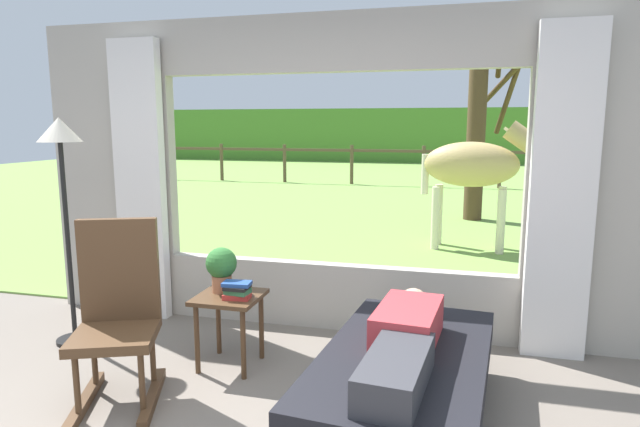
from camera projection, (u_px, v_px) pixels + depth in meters
name	position (u px, v px, depth m)	size (l,w,h in m)	color
back_wall_with_window	(334.00, 180.00, 4.35)	(5.20, 0.12, 2.55)	#ADA599
curtain_panel_left	(140.00, 182.00, 4.65)	(0.44, 0.10, 2.40)	silver
curtain_panel_right	(562.00, 195.00, 3.81)	(0.44, 0.10, 2.40)	silver
outdoor_pasture_lawn	(423.00, 186.00, 14.96)	(36.00, 21.68, 0.02)	#759E47
distant_hill_ridge	(439.00, 136.00, 24.16)	(36.00, 2.00, 2.40)	#4C822F
recliner_sofa	(404.00, 385.00, 3.09)	(1.05, 1.78, 0.42)	black
reclining_person	(404.00, 338.00, 2.99)	(0.39, 1.44, 0.22)	#B23338
rocking_chair	(118.00, 313.00, 3.32)	(0.68, 0.80, 1.12)	#4C331E
side_table	(229.00, 308.00, 3.77)	(0.44, 0.44, 0.52)	#4C331E
potted_plant	(221.00, 267.00, 3.80)	(0.22, 0.22, 0.32)	#9E6042
book_stack	(237.00, 290.00, 3.67)	(0.20, 0.15, 0.12)	#B22D28
floor_lamp_left	(62.00, 163.00, 4.02)	(0.32, 0.32, 1.75)	black
horse	(477.00, 166.00, 7.14)	(1.82, 0.66, 1.73)	tan
pasture_tree	(478.00, 129.00, 9.37)	(0.89, 1.11, 3.07)	#4C3823
pasture_fence_line	(424.00, 160.00, 14.71)	(16.10, 0.10, 1.10)	brown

